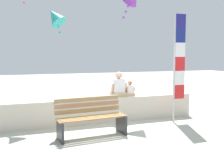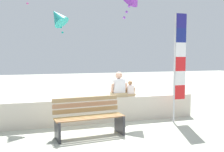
{
  "view_description": "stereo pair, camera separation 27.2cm",
  "coord_description": "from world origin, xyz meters",
  "px_view_note": "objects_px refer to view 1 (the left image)",
  "views": [
    {
      "loc": [
        -2.02,
        -5.82,
        1.89
      ],
      "look_at": [
        0.39,
        1.04,
        1.29
      ],
      "focal_mm": 41.29,
      "sensor_mm": 36.0,
      "label": 1
    },
    {
      "loc": [
        -1.76,
        -5.91,
        1.89
      ],
      "look_at": [
        0.39,
        1.04,
        1.29
      ],
      "focal_mm": 41.29,
      "sensor_mm": 36.0,
      "label": 2
    }
  ],
  "objects_px": {
    "person_adult": "(119,87)",
    "person_child": "(130,90)",
    "kite_teal": "(55,17)",
    "park_bench": "(91,118)",
    "flag_banner": "(178,61)"
  },
  "relations": [
    {
      "from": "person_adult",
      "to": "person_child",
      "type": "distance_m",
      "value": 0.36
    },
    {
      "from": "person_child",
      "to": "kite_teal",
      "type": "bearing_deg",
      "value": 123.84
    },
    {
      "from": "park_bench",
      "to": "person_adult",
      "type": "height_order",
      "value": "person_adult"
    },
    {
      "from": "park_bench",
      "to": "flag_banner",
      "type": "bearing_deg",
      "value": 9.88
    },
    {
      "from": "park_bench",
      "to": "person_adult",
      "type": "bearing_deg",
      "value": 45.83
    },
    {
      "from": "person_child",
      "to": "kite_teal",
      "type": "height_order",
      "value": "kite_teal"
    },
    {
      "from": "person_child",
      "to": "flag_banner",
      "type": "distance_m",
      "value": 1.59
    },
    {
      "from": "park_bench",
      "to": "kite_teal",
      "type": "relative_size",
      "value": 1.65
    },
    {
      "from": "person_adult",
      "to": "person_child",
      "type": "bearing_deg",
      "value": 0.06
    },
    {
      "from": "park_bench",
      "to": "flag_banner",
      "type": "height_order",
      "value": "flag_banner"
    },
    {
      "from": "park_bench",
      "to": "flag_banner",
      "type": "xyz_separation_m",
      "value": [
        2.63,
        0.46,
        1.29
      ]
    },
    {
      "from": "kite_teal",
      "to": "flag_banner",
      "type": "bearing_deg",
      "value": -49.1
    },
    {
      "from": "person_child",
      "to": "park_bench",
      "type": "bearing_deg",
      "value": -141.75
    },
    {
      "from": "flag_banner",
      "to": "person_child",
      "type": "bearing_deg",
      "value": 148.05
    },
    {
      "from": "person_child",
      "to": "flag_banner",
      "type": "xyz_separation_m",
      "value": [
        1.14,
        -0.71,
        0.85
      ]
    }
  ]
}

